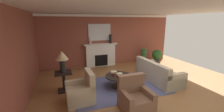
% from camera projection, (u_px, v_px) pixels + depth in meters
% --- Properties ---
extents(ground_plane, '(9.21, 9.21, 0.00)m').
position_uv_depth(ground_plane, '(134.00, 87.00, 5.46)').
color(ground_plane, olive).
extents(wall_fireplace, '(7.68, 0.12, 2.78)m').
position_uv_depth(wall_fireplace, '(107.00, 40.00, 8.07)').
color(wall_fireplace, brown).
rests_on(wall_fireplace, ground_plane).
extents(wall_window, '(0.12, 6.91, 2.78)m').
position_uv_depth(wall_window, '(21.00, 58.00, 4.22)').
color(wall_window, brown).
rests_on(wall_window, ground_plane).
extents(ceiling_panel, '(7.68, 6.91, 0.06)m').
position_uv_depth(ceiling_panel, '(133.00, 10.00, 5.07)').
color(ceiling_panel, white).
extents(crown_moulding, '(7.68, 0.08, 0.12)m').
position_uv_depth(crown_moulding, '(108.00, 16.00, 7.69)').
color(crown_moulding, white).
extents(area_rug, '(3.41, 2.31, 0.01)m').
position_uv_depth(area_rug, '(119.00, 86.00, 5.52)').
color(area_rug, '#4C517A').
rests_on(area_rug, ground_plane).
extents(fireplace, '(1.80, 0.35, 1.25)m').
position_uv_depth(fireplace, '(101.00, 56.00, 7.91)').
color(fireplace, white).
rests_on(fireplace, ground_plane).
extents(mantel_mirror, '(1.21, 0.04, 0.87)m').
position_uv_depth(mantel_mirror, '(100.00, 32.00, 7.73)').
color(mantel_mirror, silver).
extents(sofa, '(0.92, 2.11, 0.85)m').
position_uv_depth(sofa, '(157.00, 74.00, 6.01)').
color(sofa, '#BCB299').
rests_on(sofa, ground_plane).
extents(armchair_near_window, '(0.82, 0.82, 0.95)m').
position_uv_depth(armchair_near_window, '(81.00, 92.00, 4.45)').
color(armchair_near_window, '#C1B293').
rests_on(armchair_near_window, ground_plane).
extents(armchair_facing_fireplace, '(0.80, 0.80, 0.95)m').
position_uv_depth(armchair_facing_fireplace, '(135.00, 100.00, 4.02)').
color(armchair_facing_fireplace, brown).
rests_on(armchair_facing_fireplace, ground_plane).
extents(coffee_table, '(1.00, 1.00, 0.45)m').
position_uv_depth(coffee_table, '(119.00, 78.00, 5.44)').
color(coffee_table, black).
rests_on(coffee_table, ground_plane).
extents(side_table, '(0.56, 0.56, 0.70)m').
position_uv_depth(side_table, '(64.00, 80.00, 5.11)').
color(side_table, black).
rests_on(side_table, ground_plane).
extents(table_lamp, '(0.44, 0.44, 0.75)m').
position_uv_depth(table_lamp, '(62.00, 57.00, 4.91)').
color(table_lamp, black).
rests_on(table_lamp, side_table).
extents(vase_tall_corner, '(0.30, 0.30, 0.84)m').
position_uv_depth(vase_tall_corner, '(144.00, 56.00, 8.52)').
color(vase_tall_corner, '#33703D').
rests_on(vase_tall_corner, ground_plane).
extents(vase_mantel_right, '(0.13, 0.13, 0.47)m').
position_uv_depth(vase_mantel_right, '(110.00, 39.00, 7.84)').
color(vase_mantel_right, black).
rests_on(vase_mantel_right, fireplace).
extents(vase_mantel_left, '(0.10, 0.10, 0.32)m').
position_uv_depth(vase_mantel_left, '(90.00, 41.00, 7.49)').
color(vase_mantel_left, beige).
rests_on(vase_mantel_left, fireplace).
extents(book_red_cover, '(0.23, 0.18, 0.05)m').
position_uv_depth(book_red_cover, '(117.00, 75.00, 5.40)').
color(book_red_cover, maroon).
rests_on(book_red_cover, coffee_table).
extents(book_art_folio, '(0.24, 0.17, 0.05)m').
position_uv_depth(book_art_folio, '(119.00, 74.00, 5.37)').
color(book_art_folio, tan).
rests_on(book_art_folio, coffee_table).
extents(book_small_novel, '(0.26, 0.24, 0.06)m').
position_uv_depth(book_small_novel, '(114.00, 72.00, 5.42)').
color(book_small_novel, tan).
rests_on(book_small_novel, coffee_table).
extents(potted_plant, '(0.56, 0.56, 0.83)m').
position_uv_depth(potted_plant, '(157.00, 56.00, 8.32)').
color(potted_plant, '#333333').
rests_on(potted_plant, ground_plane).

